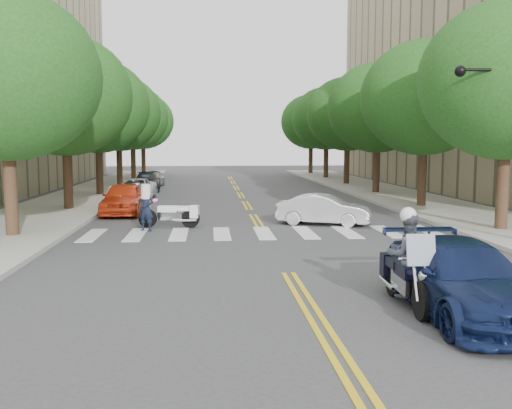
{
  "coord_description": "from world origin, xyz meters",
  "views": [
    {
      "loc": [
        -1.99,
        -14.14,
        3.3
      ],
      "look_at": [
        -0.47,
        4.37,
        1.3
      ],
      "focal_mm": 40.0,
      "sensor_mm": 36.0,
      "label": 1
    }
  ],
  "objects": [
    {
      "name": "officer_standing",
      "position": [
        -4.36,
        7.34,
        0.86
      ],
      "size": [
        0.73,
        0.61,
        1.71
      ],
      "primitive_type": "imported",
      "rotation": [
        0.0,
        0.0,
        -0.39
      ],
      "color": "black",
      "rests_on": "ground"
    },
    {
      "name": "convertible",
      "position": [
        2.63,
        8.5,
        0.62
      ],
      "size": [
        3.98,
        2.55,
        1.24
      ],
      "primitive_type": "imported",
      "rotation": [
        0.0,
        0.0,
        1.21
      ],
      "color": "silver",
      "rests_on": "ground"
    },
    {
      "name": "parked_car_b",
      "position": [
        -6.3,
        14.5,
        0.6
      ],
      "size": [
        1.26,
        3.62,
        1.19
      ],
      "primitive_type": "imported",
      "rotation": [
        0.0,
        0.0,
        -0.0
      ],
      "color": "#B9B9B9",
      "rests_on": "ground"
    },
    {
      "name": "sedan_blue",
      "position": [
        2.84,
        -3.73,
        0.71
      ],
      "size": [
        1.98,
        4.86,
        1.41
      ],
      "primitive_type": "imported",
      "rotation": [
        0.0,
        0.0,
        -0.0
      ],
      "color": "#0F1B42",
      "rests_on": "ground"
    },
    {
      "name": "parked_car_c",
      "position": [
        -6.3,
        19.5,
        0.62
      ],
      "size": [
        2.26,
        4.56,
        1.24
      ],
      "primitive_type": "imported",
      "rotation": [
        0.0,
        0.0,
        -0.04
      ],
      "color": "silver",
      "rests_on": "ground"
    },
    {
      "name": "tree_r_2",
      "position": [
        8.8,
        22.0,
        5.55
      ],
      "size": [
        6.4,
        6.4,
        8.45
      ],
      "color": "#382316",
      "rests_on": "ground"
    },
    {
      "name": "parked_car_a",
      "position": [
        -5.95,
        12.6,
        0.75
      ],
      "size": [
        1.85,
        4.43,
        1.5
      ],
      "primitive_type": "imported",
      "rotation": [
        0.0,
        0.0,
        -0.02
      ],
      "color": "red",
      "rests_on": "ground"
    },
    {
      "name": "tree_r_3",
      "position": [
        8.8,
        30.0,
        5.55
      ],
      "size": [
        6.4,
        6.4,
        8.45
      ],
      "color": "#382316",
      "rests_on": "ground"
    },
    {
      "name": "parked_car_e",
      "position": [
        -6.3,
        29.5,
        0.65
      ],
      "size": [
        1.77,
        3.89,
        1.29
      ],
      "primitive_type": "imported",
      "rotation": [
        0.0,
        0.0,
        -0.06
      ],
      "color": "gray",
      "rests_on": "ground"
    },
    {
      "name": "tree_r_0",
      "position": [
        8.8,
        6.0,
        5.55
      ],
      "size": [
        6.4,
        6.4,
        8.45
      ],
      "color": "#382316",
      "rests_on": "ground"
    },
    {
      "name": "tree_l_5",
      "position": [
        -8.8,
        46.0,
        5.55
      ],
      "size": [
        6.4,
        6.4,
        8.45
      ],
      "color": "#382316",
      "rests_on": "ground"
    },
    {
      "name": "motorcycle_police",
      "position": [
        1.98,
        -3.07,
        0.9
      ],
      "size": [
        0.85,
        2.49,
        2.03
      ],
      "rotation": [
        0.0,
        0.0,
        3.12
      ],
      "color": "black",
      "rests_on": "ground"
    },
    {
      "name": "tree_r_5",
      "position": [
        8.8,
        46.0,
        5.55
      ],
      "size": [
        6.4,
        6.4,
        8.45
      ],
      "color": "#382316",
      "rests_on": "ground"
    },
    {
      "name": "sidewalk_left",
      "position": [
        -9.5,
        22.0,
        0.07
      ],
      "size": [
        5.0,
        60.0,
        0.15
      ],
      "primitive_type": "cube",
      "color": "#9E9991",
      "rests_on": "ground"
    },
    {
      "name": "tree_l_2",
      "position": [
        -8.8,
        22.0,
        5.55
      ],
      "size": [
        6.4,
        6.4,
        8.45
      ],
      "color": "#382316",
      "rests_on": "ground"
    },
    {
      "name": "tree_l_3",
      "position": [
        -8.8,
        30.0,
        5.55
      ],
      "size": [
        6.4,
        6.4,
        8.45
      ],
      "color": "#382316",
      "rests_on": "ground"
    },
    {
      "name": "parked_car_d",
      "position": [
        -6.3,
        25.72,
        0.65
      ],
      "size": [
        2.15,
        4.6,
        1.3
      ],
      "primitive_type": "imported",
      "rotation": [
        0.0,
        0.0,
        0.08
      ],
      "color": "black",
      "rests_on": "ground"
    },
    {
      "name": "tree_r_1",
      "position": [
        8.8,
        14.0,
        5.55
      ],
      "size": [
        6.4,
        6.4,
        8.45
      ],
      "color": "#382316",
      "rests_on": "ground"
    },
    {
      "name": "ground",
      "position": [
        0.0,
        0.0,
        0.0
      ],
      "size": [
        140.0,
        140.0,
        0.0
      ],
      "primitive_type": "plane",
      "color": "#38383A",
      "rests_on": "ground"
    },
    {
      "name": "tree_l_0",
      "position": [
        -8.8,
        6.0,
        5.55
      ],
      "size": [
        6.4,
        6.4,
        8.45
      ],
      "color": "#382316",
      "rests_on": "ground"
    },
    {
      "name": "tree_r_4",
      "position": [
        8.8,
        38.0,
        5.55
      ],
      "size": [
        6.4,
        6.4,
        8.45
      ],
      "color": "#382316",
      "rests_on": "ground"
    },
    {
      "name": "sidewalk_right",
      "position": [
        9.5,
        22.0,
        0.07
      ],
      "size": [
        5.0,
        60.0,
        0.15
      ],
      "primitive_type": "cube",
      "color": "#9E9991",
      "rests_on": "ground"
    },
    {
      "name": "tree_l_1",
      "position": [
        -8.8,
        14.0,
        5.55
      ],
      "size": [
        6.4,
        6.4,
        8.45
      ],
      "color": "#382316",
      "rests_on": "ground"
    },
    {
      "name": "motorcycle_parked",
      "position": [
        -3.36,
        8.23,
        0.54
      ],
      "size": [
        2.41,
        0.72,
        1.56
      ],
      "rotation": [
        0.0,
        0.0,
        1.45
      ],
      "color": "black",
      "rests_on": "ground"
    },
    {
      "name": "tree_l_4",
      "position": [
        -8.8,
        38.0,
        5.55
      ],
      "size": [
        6.4,
        6.4,
        8.45
      ],
      "color": "#382316",
      "rests_on": "ground"
    }
  ]
}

